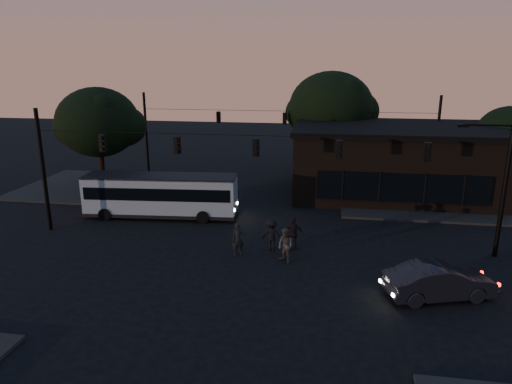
# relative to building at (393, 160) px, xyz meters

# --- Properties ---
(ground) EXTENTS (120.00, 120.00, 0.00)m
(ground) POSITION_rel_building_xyz_m (-9.00, -15.97, -2.71)
(ground) COLOR black
(ground) RESTS_ON ground
(sidewalk_far_right) EXTENTS (14.00, 10.00, 0.15)m
(sidewalk_far_right) POSITION_rel_building_xyz_m (3.00, -1.97, -2.63)
(sidewalk_far_right) COLOR black
(sidewalk_far_right) RESTS_ON ground
(sidewalk_far_left) EXTENTS (14.00, 10.00, 0.15)m
(sidewalk_far_left) POSITION_rel_building_xyz_m (-23.00, -1.97, -2.63)
(sidewalk_far_left) COLOR black
(sidewalk_far_left) RESTS_ON ground
(building) EXTENTS (15.40, 10.41, 5.40)m
(building) POSITION_rel_building_xyz_m (0.00, 0.00, 0.00)
(building) COLOR black
(building) RESTS_ON ground
(tree_behind) EXTENTS (7.60, 7.60, 9.43)m
(tree_behind) POSITION_rel_building_xyz_m (-5.00, 6.03, 3.48)
(tree_behind) COLOR black
(tree_behind) RESTS_ON ground
(tree_right) EXTENTS (5.20, 5.20, 6.86)m
(tree_right) POSITION_rel_building_xyz_m (9.00, 2.03, 1.93)
(tree_right) COLOR black
(tree_right) RESTS_ON ground
(tree_left) EXTENTS (6.40, 6.40, 8.30)m
(tree_left) POSITION_rel_building_xyz_m (-23.00, -2.97, 2.86)
(tree_left) COLOR black
(tree_left) RESTS_ON ground
(signal_rig_near) EXTENTS (26.24, 0.30, 7.50)m
(signal_rig_near) POSITION_rel_building_xyz_m (-9.00, -11.97, 1.74)
(signal_rig_near) COLOR black
(signal_rig_near) RESTS_ON ground
(signal_rig_far) EXTENTS (26.24, 0.30, 7.50)m
(signal_rig_far) POSITION_rel_building_xyz_m (-9.00, 4.03, 1.50)
(signal_rig_far) COLOR black
(signal_rig_far) RESTS_ON ground
(bus) EXTENTS (10.33, 3.16, 2.86)m
(bus) POSITION_rel_building_xyz_m (-16.02, -8.44, -1.10)
(bus) COLOR #879EAC
(bus) RESTS_ON ground
(car) EXTENTS (5.04, 3.01, 1.57)m
(car) POSITION_rel_building_xyz_m (-0.03, -17.22, -1.92)
(car) COLOR black
(car) RESTS_ON ground
(pedestrian_a) EXTENTS (0.75, 0.62, 1.78)m
(pedestrian_a) POSITION_rel_building_xyz_m (-9.64, -14.04, -1.82)
(pedestrian_a) COLOR black
(pedestrian_a) RESTS_ON ground
(pedestrian_b) EXTENTS (1.12, 1.10, 1.82)m
(pedestrian_b) POSITION_rel_building_xyz_m (-7.05, -14.53, -1.80)
(pedestrian_b) COLOR #3D3E39
(pedestrian_b) RESTS_ON ground
(pedestrian_c) EXTENTS (1.14, 0.51, 1.91)m
(pedestrian_c) POSITION_rel_building_xyz_m (-6.78, -12.82, -1.75)
(pedestrian_c) COLOR black
(pedestrian_c) RESTS_ON ground
(pedestrian_d) EXTENTS (1.16, 0.68, 1.78)m
(pedestrian_d) POSITION_rel_building_xyz_m (-7.94, -13.02, -1.82)
(pedestrian_d) COLOR black
(pedestrian_d) RESTS_ON ground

